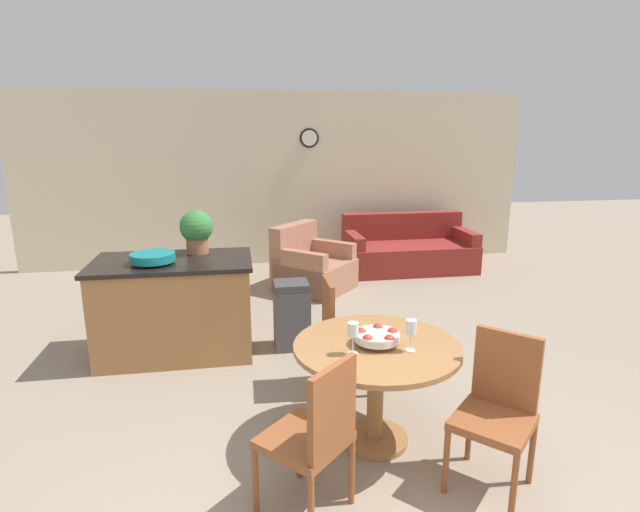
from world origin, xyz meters
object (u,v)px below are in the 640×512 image
fruit_bowl (377,336)px  wine_glass_left (352,331)px  kitchen_island (175,307)px  couch (408,251)px  wine_glass_right (411,328)px  trash_bin (292,315)px  dining_chair_far_side (342,329)px  teal_bowl (153,257)px  dining_table (376,367)px  dining_chair_near_left (315,432)px  armchair (312,268)px  potted_plant (196,230)px  dining_chair_near_right (498,405)px

fruit_bowl → wine_glass_left: wine_glass_left is taller
kitchen_island → fruit_bowl: bearing=-49.0°
couch → wine_glass_right: bearing=-109.3°
trash_bin → couch: size_ratio=0.35×
dining_chair_far_side → couch: (1.78, 3.47, -0.23)m
fruit_bowl → wine_glass_left: size_ratio=1.43×
teal_bowl → couch: size_ratio=0.20×
dining_table → couch: bearing=68.0°
dining_chair_near_left → fruit_bowl: (0.51, 0.60, 0.26)m
dining_table → couch: 4.60m
dining_chair_near_left → armchair: (0.60, 4.09, -0.22)m
dining_chair_far_side → armchair: dining_chair_far_side is taller
dining_table → wine_glass_right: (0.18, -0.13, 0.32)m
potted_plant → armchair: bearing=48.4°
fruit_bowl → wine_glass_right: wine_glass_right is taller
wine_glass_right → couch: 4.69m
wine_glass_right → armchair: bearing=91.5°
kitchen_island → trash_bin: kitchen_island is taller
dining_chair_near_left → trash_bin: dining_chair_near_left is taller
wine_glass_right → armchair: 3.67m
couch → armchair: size_ratio=1.57×
potted_plant → couch: bearing=37.6°
fruit_bowl → potted_plant: 2.36m
wine_glass_right → trash_bin: wine_glass_right is taller
dining_chair_near_left → kitchen_island: bearing=68.6°
kitchen_island → potted_plant: (0.22, 0.24, 0.69)m
kitchen_island → potted_plant: potted_plant is taller
dining_chair_far_side → kitchen_island: dining_chair_far_side is taller
wine_glass_left → kitchen_island: size_ratio=0.14×
wine_glass_left → potted_plant: 2.35m
armchair → dining_chair_near_right: bearing=-130.9°
dining_table → kitchen_island: 2.27m
dining_table → wine_glass_left: wine_glass_left is taller
dining_chair_near_right → armchair: 4.04m
teal_bowl → armchair: (1.73, 1.89, -0.69)m
kitchen_island → potted_plant: bearing=48.0°
fruit_bowl → teal_bowl: teal_bowl is taller
wine_glass_left → dining_chair_near_left: bearing=-122.6°
dining_chair_near_left → dining_chair_near_right: 1.11m
dining_chair_near_right → teal_bowl: teal_bowl is taller
trash_bin → armchair: size_ratio=0.55×
wine_glass_right → trash_bin: bearing=107.6°
dining_table → dining_chair_far_side: (-0.07, 0.78, -0.04)m
dining_chair_near_right → couch: dining_chair_near_right is taller
kitchen_island → dining_chair_near_left: bearing=-67.0°
dining_chair_near_right → wine_glass_left: bearing=19.3°
dining_chair_near_left → dining_chair_near_right: bearing=-39.5°
fruit_bowl → kitchen_island: bearing=131.0°
fruit_bowl → couch: bearing=68.1°
teal_bowl → armchair: size_ratio=0.32×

